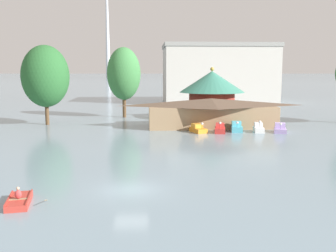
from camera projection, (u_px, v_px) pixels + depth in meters
The scene contains 13 objects.
ground_plane at pixel (131, 190), 28.48m from camera, with size 2000.00×2000.00×0.00m, color gray.
rowboat_with_rower at pixel (19, 201), 25.35m from camera, with size 3.75×3.40×1.43m.
pedal_boat_orange at pixel (198, 129), 54.77m from camera, with size 2.38×3.25×1.54m.
pedal_boat_red at pixel (220, 129), 54.46m from camera, with size 1.93×3.03×1.69m.
pedal_boat_cyan at pixel (237, 127), 55.45m from camera, with size 1.88×2.74×1.58m.
pedal_boat_white at pixel (259, 128), 54.90m from camera, with size 1.56×2.41×1.78m.
pedal_boat_lavender at pixel (280, 129), 54.67m from camera, with size 2.32×3.10×1.51m.
boathouse at pixel (211, 112), 60.21m from camera, with size 20.79×9.08×4.40m.
green_roof_pavilion at pixel (212, 91), 69.40m from camera, with size 11.66×11.66×9.28m.
shoreline_tree_tall_left at pixel (45, 76), 61.40m from camera, with size 7.49×7.49×12.68m.
shoreline_tree_mid at pixel (124, 74), 71.18m from camera, with size 6.17×6.17×12.91m.
background_building_block at pixel (218, 74), 104.96m from camera, with size 29.63×18.67×15.62m.
distant_broadcast_tower at pixel (107, 2), 412.25m from camera, with size 9.43×9.43×180.82m.
Camera 1 is at (1.14, -27.63, 8.73)m, focal length 41.36 mm.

